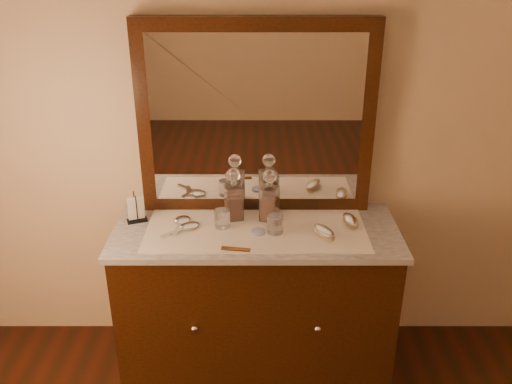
{
  "coord_description": "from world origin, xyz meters",
  "views": [
    {
      "loc": [
        0.0,
        -0.41,
        2.15
      ],
      "look_at": [
        0.0,
        1.85,
        1.1
      ],
      "focal_mm": 37.51,
      "sensor_mm": 36.0,
      "label": 1
    }
  ],
  "objects_px": {
    "mirror_frame": "(256,119)",
    "decanter_left": "(234,199)",
    "pin_dish": "(258,232)",
    "comb": "(236,249)",
    "hand_mirror_inner": "(187,227)",
    "dresser_cabinet": "(256,300)",
    "brush_far": "(350,220)",
    "decanter_right": "(269,201)",
    "hand_mirror_outer": "(181,222)",
    "napkin_rack": "(136,210)",
    "brush_near": "(324,232)"
  },
  "relations": [
    {
      "from": "decanter_right",
      "to": "brush_near",
      "type": "relative_size",
      "value": 1.71
    },
    {
      "from": "decanter_left",
      "to": "hand_mirror_outer",
      "type": "xyz_separation_m",
      "value": [
        -0.27,
        -0.06,
        -0.1
      ]
    },
    {
      "from": "mirror_frame",
      "to": "decanter_left",
      "type": "distance_m",
      "value": 0.43
    },
    {
      "from": "napkin_rack",
      "to": "hand_mirror_outer",
      "type": "relative_size",
      "value": 0.71
    },
    {
      "from": "hand_mirror_outer",
      "to": "mirror_frame",
      "type": "bearing_deg",
      "value": 26.9
    },
    {
      "from": "decanter_left",
      "to": "hand_mirror_outer",
      "type": "relative_size",
      "value": 1.29
    },
    {
      "from": "pin_dish",
      "to": "brush_near",
      "type": "relative_size",
      "value": 0.44
    },
    {
      "from": "brush_far",
      "to": "hand_mirror_outer",
      "type": "xyz_separation_m",
      "value": [
        -0.86,
        0.01,
        -0.01
      ]
    },
    {
      "from": "pin_dish",
      "to": "brush_near",
      "type": "distance_m",
      "value": 0.32
    },
    {
      "from": "napkin_rack",
      "to": "brush_far",
      "type": "height_order",
      "value": "napkin_rack"
    },
    {
      "from": "pin_dish",
      "to": "comb",
      "type": "distance_m",
      "value": 0.19
    },
    {
      "from": "decanter_left",
      "to": "brush_far",
      "type": "bearing_deg",
      "value": -6.15
    },
    {
      "from": "napkin_rack",
      "to": "pin_dish",
      "type": "bearing_deg",
      "value": -12.29
    },
    {
      "from": "dresser_cabinet",
      "to": "hand_mirror_outer",
      "type": "relative_size",
      "value": 6.44
    },
    {
      "from": "dresser_cabinet",
      "to": "decanter_right",
      "type": "distance_m",
      "value": 0.56
    },
    {
      "from": "dresser_cabinet",
      "to": "brush_far",
      "type": "relative_size",
      "value": 9.2
    },
    {
      "from": "brush_far",
      "to": "hand_mirror_inner",
      "type": "height_order",
      "value": "brush_far"
    },
    {
      "from": "pin_dish",
      "to": "hand_mirror_inner",
      "type": "height_order",
      "value": "hand_mirror_inner"
    },
    {
      "from": "dresser_cabinet",
      "to": "napkin_rack",
      "type": "relative_size",
      "value": 9.05
    },
    {
      "from": "dresser_cabinet",
      "to": "brush_far",
      "type": "bearing_deg",
      "value": 5.19
    },
    {
      "from": "brush_far",
      "to": "hand_mirror_outer",
      "type": "bearing_deg",
      "value": 179.51
    },
    {
      "from": "napkin_rack",
      "to": "brush_near",
      "type": "height_order",
      "value": "napkin_rack"
    },
    {
      "from": "mirror_frame",
      "to": "hand_mirror_outer",
      "type": "distance_m",
      "value": 0.65
    },
    {
      "from": "napkin_rack",
      "to": "hand_mirror_inner",
      "type": "xyz_separation_m",
      "value": [
        0.27,
        -0.09,
        -0.05
      ]
    },
    {
      "from": "mirror_frame",
      "to": "napkin_rack",
      "type": "xyz_separation_m",
      "value": [
        -0.62,
        -0.16,
        -0.44
      ]
    },
    {
      "from": "comb",
      "to": "hand_mirror_inner",
      "type": "xyz_separation_m",
      "value": [
        -0.25,
        0.21,
        0.01
      ]
    },
    {
      "from": "pin_dish",
      "to": "hand_mirror_inner",
      "type": "distance_m",
      "value": 0.36
    },
    {
      "from": "mirror_frame",
      "to": "comb",
      "type": "distance_m",
      "value": 0.68
    },
    {
      "from": "dresser_cabinet",
      "to": "mirror_frame",
      "type": "xyz_separation_m",
      "value": [
        0.0,
        0.25,
        0.94
      ]
    },
    {
      "from": "pin_dish",
      "to": "brush_far",
      "type": "height_order",
      "value": "brush_far"
    },
    {
      "from": "napkin_rack",
      "to": "decanter_left",
      "type": "relative_size",
      "value": 0.55
    },
    {
      "from": "brush_near",
      "to": "brush_far",
      "type": "xyz_separation_m",
      "value": [
        0.15,
        0.12,
        -0.0
      ]
    },
    {
      "from": "decanter_left",
      "to": "hand_mirror_inner",
      "type": "bearing_deg",
      "value": -153.75
    },
    {
      "from": "comb",
      "to": "hand_mirror_outer",
      "type": "distance_m",
      "value": 0.39
    },
    {
      "from": "hand_mirror_outer",
      "to": "pin_dish",
      "type": "bearing_deg",
      "value": -14.42
    },
    {
      "from": "decanter_right",
      "to": "napkin_rack",
      "type": "bearing_deg",
      "value": -179.25
    },
    {
      "from": "pin_dish",
      "to": "decanter_right",
      "type": "bearing_deg",
      "value": 68.6
    },
    {
      "from": "comb",
      "to": "brush_near",
      "type": "height_order",
      "value": "brush_near"
    },
    {
      "from": "mirror_frame",
      "to": "brush_far",
      "type": "relative_size",
      "value": 7.89
    },
    {
      "from": "dresser_cabinet",
      "to": "brush_near",
      "type": "xyz_separation_m",
      "value": [
        0.33,
        -0.08,
        0.46
      ]
    },
    {
      "from": "decanter_left",
      "to": "hand_mirror_inner",
      "type": "height_order",
      "value": "decanter_left"
    },
    {
      "from": "brush_near",
      "to": "hand_mirror_inner",
      "type": "bearing_deg",
      "value": 174.1
    },
    {
      "from": "mirror_frame",
      "to": "decanter_right",
      "type": "height_order",
      "value": "mirror_frame"
    },
    {
      "from": "comb",
      "to": "decanter_right",
      "type": "height_order",
      "value": "decanter_right"
    },
    {
      "from": "dresser_cabinet",
      "to": "pin_dish",
      "type": "distance_m",
      "value": 0.45
    },
    {
      "from": "hand_mirror_outer",
      "to": "hand_mirror_inner",
      "type": "relative_size",
      "value": 1.08
    },
    {
      "from": "pin_dish",
      "to": "decanter_left",
      "type": "bearing_deg",
      "value": 128.49
    },
    {
      "from": "pin_dish",
      "to": "dresser_cabinet",
      "type": "bearing_deg",
      "value": 102.85
    },
    {
      "from": "brush_near",
      "to": "hand_mirror_inner",
      "type": "distance_m",
      "value": 0.69
    },
    {
      "from": "decanter_left",
      "to": "pin_dish",
      "type": "bearing_deg",
      "value": -51.51
    }
  ]
}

